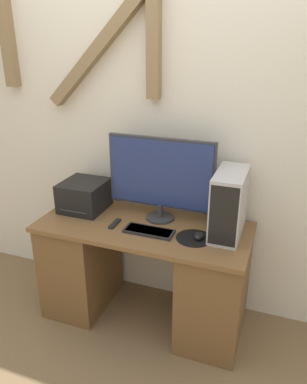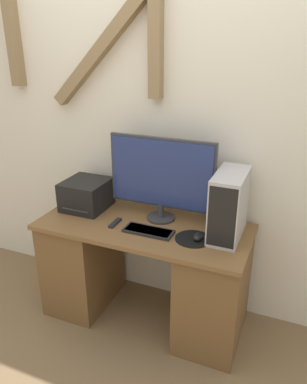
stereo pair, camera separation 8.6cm
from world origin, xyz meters
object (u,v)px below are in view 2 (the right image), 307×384
(mouse, at_px, (198,237))
(printer, at_px, (86,195))
(remote_control, at_px, (115,223))
(keyboard, at_px, (148,231))
(monitor, at_px, (161,175))
(computer_tower, at_px, (229,205))

(mouse, xyz_separation_m, printer, (-0.90, 0.15, 0.08))
(printer, height_order, remote_control, printer)
(printer, bearing_deg, mouse, -9.48)
(keyboard, xyz_separation_m, remote_control, (-0.26, 0.02, -0.00))
(monitor, distance_m, remote_control, 0.45)
(keyboard, height_order, remote_control, keyboard)
(monitor, relative_size, mouse, 8.78)
(printer, bearing_deg, monitor, 4.18)
(mouse, xyz_separation_m, computer_tower, (0.15, 0.13, 0.19))
(monitor, height_order, printer, monitor)
(monitor, height_order, keyboard, monitor)
(remote_control, bearing_deg, printer, 153.91)
(keyboard, bearing_deg, monitor, 89.76)
(computer_tower, xyz_separation_m, printer, (-1.05, 0.02, -0.11))
(monitor, relative_size, computer_tower, 1.75)
(printer, bearing_deg, computer_tower, -0.94)
(keyboard, relative_size, mouse, 3.89)
(keyboard, xyz_separation_m, computer_tower, (0.47, 0.16, 0.20))
(computer_tower, distance_m, remote_control, 0.77)
(printer, bearing_deg, remote_control, -26.09)
(mouse, relative_size, printer, 0.26)
(printer, xyz_separation_m, remote_control, (0.32, -0.16, -0.10))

